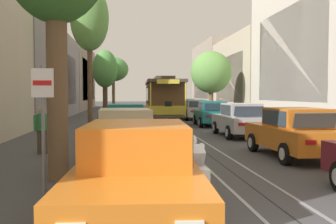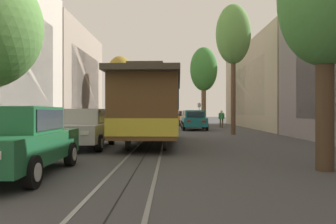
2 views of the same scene
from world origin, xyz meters
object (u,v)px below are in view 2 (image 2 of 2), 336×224
at_px(parked_car_teal_fourth_right, 112,123).
at_px(street_tree_kerb_left_second, 233,36).
at_px(pedestrian_on_right_pavement, 106,117).
at_px(street_tree_kerb_left_mid, 325,1).
at_px(street_sign_post, 199,111).
at_px(parked_car_beige_second_left, 190,118).
at_px(parked_car_orange_second_right, 135,119).
at_px(parked_car_maroon_near_right, 141,118).
at_px(street_tree_kerb_right_near, 120,74).
at_px(pedestrian_crossing_far, 2,126).
at_px(parked_car_teal_mid_left, 194,120).
at_px(parked_car_orange_near_left, 185,117).
at_px(parked_car_silver_fifth_right, 84,128).
at_px(motorcycle_with_rider, 178,119).
at_px(cable_car_trolley, 151,107).
at_px(parked_car_green_sixth_right, 17,141).
at_px(street_tree_kerb_left_near, 204,70).
at_px(pedestrian_on_left_pavement, 221,118).
at_px(parked_car_silver_mid_right, 126,120).

height_order(parked_car_teal_fourth_right, street_tree_kerb_left_second, street_tree_kerb_left_second).
height_order(parked_car_teal_fourth_right, pedestrian_on_right_pavement, parked_car_teal_fourth_right).
xyz_separation_m(street_tree_kerb_left_mid, street_sign_post, (0.62, -29.24, -2.65)).
xyz_separation_m(parked_car_beige_second_left, pedestrian_on_right_pavement, (8.93, -3.28, 0.08)).
height_order(parked_car_orange_second_right, street_tree_kerb_left_second, street_tree_kerb_left_second).
height_order(parked_car_maroon_near_right, street_tree_kerb_right_near, street_tree_kerb_right_near).
relative_size(pedestrian_on_right_pavement, pedestrian_crossing_far, 0.94).
bearing_deg(pedestrian_on_right_pavement, parked_car_teal_mid_left, 134.40).
relative_size(parked_car_orange_near_left, parked_car_maroon_near_right, 1.01).
xyz_separation_m(parked_car_maroon_near_right, parked_car_orange_second_right, (0.02, 5.77, 0.00)).
xyz_separation_m(parked_car_orange_near_left, street_sign_post, (-1.53, 0.83, 0.77)).
bearing_deg(pedestrian_crossing_far, street_tree_kerb_left_second, -137.01).
relative_size(parked_car_orange_near_left, parked_car_silver_fifth_right, 1.01).
relative_size(motorcycle_with_rider, pedestrian_crossing_far, 1.19).
bearing_deg(parked_car_orange_near_left, street_tree_kerb_right_near, 19.46).
height_order(parked_car_teal_mid_left, pedestrian_crossing_far, pedestrian_crossing_far).
bearing_deg(parked_car_beige_second_left, street_sign_post, -105.19).
bearing_deg(parked_car_orange_near_left, cable_car_trolley, 83.84).
xyz_separation_m(parked_car_green_sixth_right, pedestrian_crossing_far, (2.50, -4.19, 0.15)).
xyz_separation_m(parked_car_teal_fourth_right, street_tree_kerb_left_near, (-6.96, -15.02, 5.03)).
bearing_deg(street_tree_kerb_left_second, pedestrian_on_left_pavement, -94.26).
distance_m(parked_car_maroon_near_right, street_sign_post, 6.75).
height_order(parked_car_orange_second_right, pedestrian_on_left_pavement, pedestrian_on_left_pavement).
height_order(parked_car_orange_second_right, parked_car_teal_fourth_right, same).
height_order(parked_car_beige_second_left, pedestrian_crossing_far, pedestrian_crossing_far).
distance_m(parked_car_silver_mid_right, pedestrian_on_right_pavement, 10.50).
bearing_deg(parked_car_silver_mid_right, motorcycle_with_rider, -109.95).
height_order(parked_car_maroon_near_right, street_tree_kerb_left_second, street_tree_kerb_left_second).
xyz_separation_m(parked_car_orange_near_left, motorcycle_with_rider, (0.90, 0.45, -0.15)).
relative_size(parked_car_silver_fifth_right, pedestrian_on_left_pavement, 2.73).
xyz_separation_m(parked_car_silver_mid_right, street_tree_kerb_left_mid, (-7.36, 17.75, 3.42)).
height_order(parked_car_teal_mid_left, street_sign_post, street_sign_post).
distance_m(parked_car_green_sixth_right, street_tree_kerb_left_mid, 8.16).
relative_size(parked_car_maroon_near_right, pedestrian_crossing_far, 2.62).
bearing_deg(parked_car_teal_fourth_right, parked_car_beige_second_left, -112.76).
height_order(parked_car_silver_fifth_right, pedestrian_crossing_far, pedestrian_crossing_far).
relative_size(parked_car_maroon_near_right, parked_car_silver_fifth_right, 1.00).
height_order(parked_car_beige_second_left, parked_car_green_sixth_right, same).
bearing_deg(parked_car_beige_second_left, parked_car_green_sixth_right, 77.77).
bearing_deg(parked_car_silver_mid_right, parked_car_silver_fifth_right, 90.13).
xyz_separation_m(parked_car_beige_second_left, parked_car_teal_fourth_right, (5.39, 12.86, 0.00)).
height_order(parked_car_silver_mid_right, street_tree_kerb_left_mid, street_tree_kerb_left_mid).
bearing_deg(parked_car_maroon_near_right, parked_car_teal_fourth_right, 89.91).
bearing_deg(parked_car_silver_mid_right, parked_car_beige_second_left, -129.31).
bearing_deg(street_tree_kerb_right_near, parked_car_green_sixth_right, 93.96).
bearing_deg(street_tree_kerb_left_near, street_tree_kerb_right_near, -6.44).
bearing_deg(cable_car_trolley, street_tree_kerb_left_near, -102.12).
bearing_deg(street_tree_kerb_left_mid, parked_car_beige_second_left, -85.43).
distance_m(parked_car_teal_fourth_right, motorcycle_with_rider, 18.61).
distance_m(parked_car_maroon_near_right, street_tree_kerb_left_mid, 30.78).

